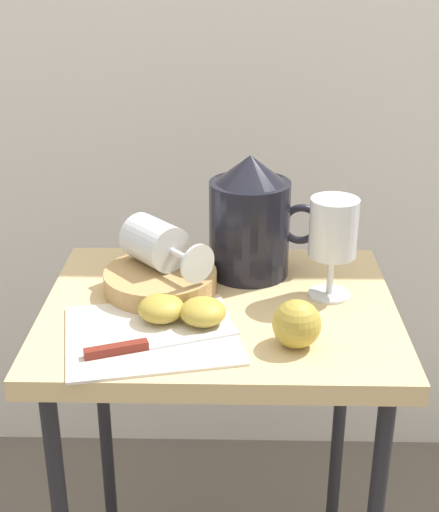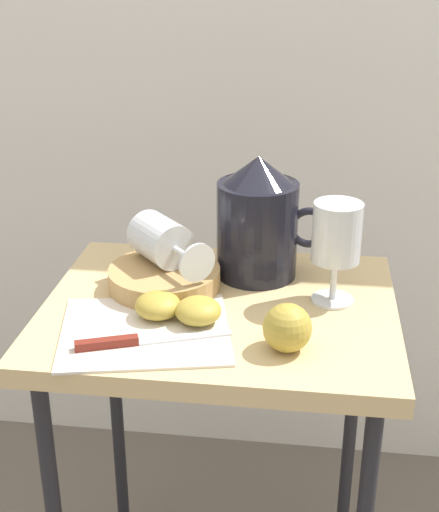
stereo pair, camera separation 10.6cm
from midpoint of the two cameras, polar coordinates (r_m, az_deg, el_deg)
name	(u,v)px [view 2 (the right image)]	position (r m, az deg, el deg)	size (l,w,h in m)	color
curtain_drape	(255,43)	(1.52, 4.84, 16.31)	(2.40, 0.03, 1.95)	silver
table	(220,347)	(1.13, 2.70, -7.24)	(0.53, 0.43, 0.66)	tan
linen_napkin	(145,331)	(1.02, -2.91, -5.97)	(0.23, 0.20, 0.00)	silver
basket_tray	(164,279)	(1.13, -1.70, -1.85)	(0.17, 0.17, 0.04)	tan
pitcher	(258,228)	(1.16, 5.64, 2.17)	(0.18, 0.13, 0.20)	black
wine_glass_upright	(337,238)	(1.08, 11.97, 1.33)	(0.07, 0.07, 0.16)	silver
wine_glass_tipped_near	(162,241)	(1.13, -1.88, 1.15)	(0.15, 0.16, 0.07)	silver
apple_half_left	(158,305)	(1.04, -1.98, -3.96)	(0.07, 0.07, 0.04)	#B29938
apple_half_right	(198,311)	(1.03, 1.26, -4.39)	(0.07, 0.07, 0.04)	#B29938
apple_whole	(287,328)	(0.97, 8.48, -5.68)	(0.07, 0.07, 0.07)	#B29938
knife	(131,341)	(0.98, -3.93, -6.78)	(0.21, 0.09, 0.01)	silver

